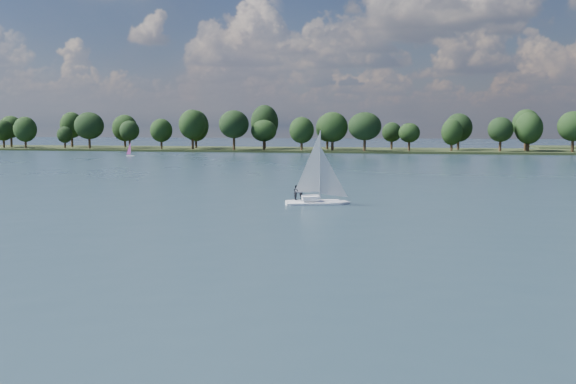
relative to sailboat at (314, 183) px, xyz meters
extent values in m
plane|color=#233342|center=(8.92, 50.01, -2.57)|extent=(700.00, 700.00, 0.00)
cube|color=black|center=(8.92, 162.01, -2.57)|extent=(660.00, 40.00, 1.50)
cube|color=white|center=(0.10, 0.00, -2.57)|extent=(7.23, 4.18, 0.82)
cube|color=white|center=(0.10, 0.00, -1.74)|extent=(2.35, 1.85, 0.51)
cylinder|color=#B5B5BD|center=(0.10, 0.00, 2.11)|extent=(0.12, 0.12, 8.21)
imported|color=black|center=(-1.64, 0.47, -1.13)|extent=(0.71, 0.77, 1.77)
imported|color=black|center=(-2.09, -0.16, -1.13)|extent=(0.99, 1.07, 1.77)
cube|color=silver|center=(-74.78, 109.18, -2.57)|extent=(2.80, 1.19, 0.44)
cylinder|color=silver|center=(-74.78, 109.18, -0.34)|extent=(0.08, 0.08, 3.95)
camera|label=1|loc=(12.00, -74.52, 6.76)|focal=40.00mm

